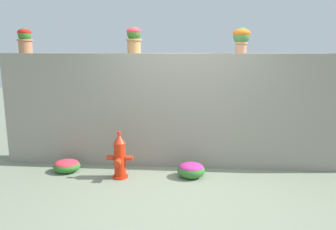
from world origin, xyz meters
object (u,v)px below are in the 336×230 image
object	(u,v)px
potted_plant_2	(242,37)
flower_bush_right	(191,169)
potted_plant_0	(25,39)
potted_plant_1	(134,38)
flower_bush_left	(67,165)
fire_hydrant	(120,158)

from	to	relation	value
potted_plant_2	flower_bush_right	bearing A→B (deg)	-142.34
potted_plant_2	flower_bush_right	world-z (taller)	potted_plant_2
potted_plant_0	potted_plant_2	distance (m)	3.59
potted_plant_0	flower_bush_right	world-z (taller)	potted_plant_0
flower_bush_right	potted_plant_1	bearing A→B (deg)	146.79
potted_plant_1	flower_bush_left	world-z (taller)	potted_plant_1
potted_plant_0	potted_plant_1	bearing A→B (deg)	1.20
potted_plant_1	flower_bush_left	distance (m)	2.35
potted_plant_0	potted_plant_1	xyz separation A→B (m)	(1.85, 0.04, 0.01)
potted_plant_1	fire_hydrant	xyz separation A→B (m)	(-0.12, -0.75, -1.81)
fire_hydrant	flower_bush_right	size ratio (longest dim) A/B	1.72
potted_plant_0	potted_plant_2	bearing A→B (deg)	-0.18
potted_plant_1	fire_hydrant	size ratio (longest dim) A/B	0.58
flower_bush_left	fire_hydrant	bearing A→B (deg)	-11.31
potted_plant_0	fire_hydrant	distance (m)	2.60
flower_bush_right	potted_plant_2	bearing A→B (deg)	37.66
flower_bush_left	potted_plant_2	bearing A→B (deg)	10.60
potted_plant_2	fire_hydrant	size ratio (longest dim) A/B	0.54
potted_plant_0	potted_plant_2	xyz separation A→B (m)	(3.59, -0.01, 0.02)
potted_plant_2	potted_plant_1	bearing A→B (deg)	178.35
flower_bush_left	flower_bush_right	distance (m)	2.02
fire_hydrant	flower_bush_left	world-z (taller)	fire_hydrant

